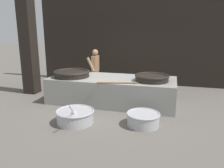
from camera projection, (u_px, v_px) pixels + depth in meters
name	position (u px, v px, depth m)	size (l,w,h in m)	color
ground_plane	(112.00, 102.00, 7.05)	(60.00, 60.00, 0.00)	#666059
back_wall	(131.00, 31.00, 9.25)	(8.23, 0.24, 4.50)	black
support_pillar	(27.00, 31.00, 7.61)	(0.46, 0.46, 4.50)	black
hearth_platform	(112.00, 90.00, 6.96)	(3.93, 1.60, 0.80)	gray
giant_wok_near	(72.00, 73.00, 7.01)	(1.17, 1.17, 0.20)	black
giant_wok_far	(152.00, 78.00, 6.40)	(1.00, 1.00, 0.19)	black
stirring_paddle	(119.00, 83.00, 6.11)	(1.15, 0.34, 0.04)	brown
cook	(95.00, 69.00, 8.09)	(0.37, 0.58, 1.59)	#9E7551
prep_bowl_vegetables	(75.00, 116.00, 5.42)	(0.95, 1.21, 0.72)	#B7B7BC
prep_bowl_meat	(143.00, 119.00, 5.27)	(0.81, 0.81, 0.32)	#B7B7BC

